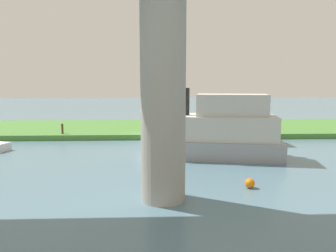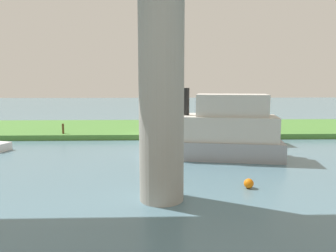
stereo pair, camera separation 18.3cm
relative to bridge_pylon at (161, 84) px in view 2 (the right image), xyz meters
name	(u,v)px [view 2 (the right image)]	position (x,y,z in m)	size (l,w,h in m)	color
ground_plane	(151,140)	(0.81, -15.43, -5.31)	(160.00, 160.00, 0.00)	slate
grassy_bank	(152,128)	(0.81, -21.43, -5.06)	(80.00, 12.00, 0.50)	#4C8438
bridge_pylon	(161,84)	(0.00, 0.00, 0.00)	(2.02, 2.02, 10.62)	#9E998E
person_on_bank	(143,125)	(1.61, -17.27, -4.11)	(0.43, 0.43, 1.39)	#2D334C
mooring_post	(63,129)	(9.13, -16.38, -4.34)	(0.20, 0.20, 0.95)	brown
riverboat_paddlewheel	(217,132)	(-4.08, -8.37, -3.48)	(10.11, 4.89, 4.96)	#99999E
pontoon_yellow	(225,125)	(-5.79, -13.93, -3.75)	(8.31, 2.93, 4.22)	red
marker_buoy	(249,183)	(-4.46, -1.45, -5.06)	(0.50, 0.50, 0.50)	orange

